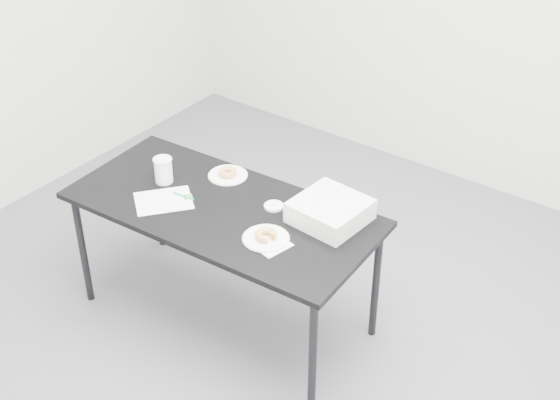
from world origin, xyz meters
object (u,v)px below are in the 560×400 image
Objects in this scene: plate_far at (228,175)px; bakery_box at (330,211)px; pen at (183,196)px; coffee_cup at (163,170)px; table at (223,216)px; donut_far at (228,172)px; donut_near at (266,235)px; plate_near at (266,238)px; scorecard at (164,201)px.

bakery_box reaches higher than plate_far.
bakery_box is at bearing 16.74° from pen.
table is at bearing -0.61° from coffee_cup.
plate_far is at bearing 0.00° from donut_far.
pen is 1.25× the size of donut_near.
pen is at bearing -154.69° from bakery_box.
bakery_box is (0.86, 0.21, -0.02)m from coffee_cup.
bakery_box reaches higher than plate_near.
coffee_cup is at bearing 172.88° from donut_near.
plate_near is 0.59m from donut_far.
plate_far is 1.51× the size of coffee_cup.
donut_near is 0.59m from donut_far.
pen is at bearing 175.79° from donut_near.
bakery_box reaches higher than donut_far.
donut_far is (0.10, 0.37, 0.02)m from scorecard.
scorecard is 0.10m from pen.
bakery_box is at bearing -1.98° from plate_far.
bakery_box is (0.48, 0.22, 0.10)m from table.
bakery_box reaches higher than pen.
donut_near reaches higher than scorecard.
table is 0.40m from coffee_cup.
coffee_cup is (-0.71, 0.09, 0.04)m from donut_near.
table is 0.30m from donut_far.
scorecard is 0.60m from donut_near.
pen reaches higher than table.
donut_near is at bearing 43.18° from scorecard.
donut_near is 0.72m from coffee_cup.
bakery_box reaches higher than donut_near.
donut_far is (0.00, 0.00, 0.02)m from plate_far.
scorecard is at bearing -150.64° from bakery_box.
donut_far reaches higher than plate_near.
scorecard is at bearing -157.03° from table.
plate_far is at bearing 121.07° from table.
coffee_cup reaches higher than table.
donut_far is at bearing 46.15° from coffee_cup.
plate_near reaches higher than scorecard.
bakery_box is at bearing 63.42° from donut_near.
bakery_box reaches higher than scorecard.
table is at bearing -151.26° from bakery_box.
table is 5.72× the size of scorecard.
donut_near reaches higher than pen.
plate_far is (-0.16, 0.24, 0.06)m from table.
plate_near is 0.59m from plate_far.
donut_far reaches higher than plate_far.
donut_far is at bearing 0.00° from plate_far.
plate_near is at bearing -33.37° from plate_far.
plate_near is 1.06× the size of plate_far.
table is at bearing 165.52° from donut_near.
scorecard is 0.82m from bakery_box.
plate_near is 1.61× the size of coffee_cup.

